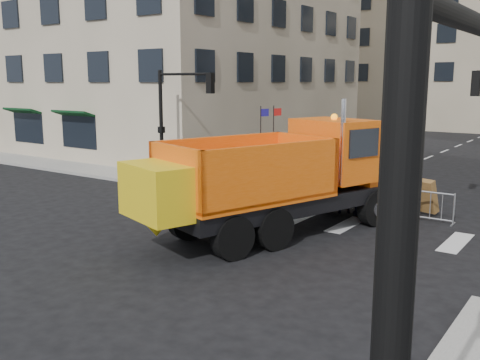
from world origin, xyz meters
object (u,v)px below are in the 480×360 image
Objects in this scene: plow_truck at (279,175)px; cop_b at (370,195)px; worker at (240,165)px; newspaper_box at (381,201)px; cop_a at (344,189)px; cop_c at (362,188)px.

cop_b is (1.60, 3.77, -1.12)m from plow_truck.
cop_b is 7.64m from worker.
plow_truck is 4.35m from newspaper_box.
worker is 1.48× the size of newspaper_box.
plow_truck is at bearing 37.49° from cop_a.
plow_truck is 6.19× the size of cop_a.
cop_c is (1.26, 3.77, -0.90)m from plow_truck.
newspaper_box is at bearing 130.67° from cop_a.
newspaper_box is at bearing -172.21° from cop_b.
cop_c reaches higher than worker.
plow_truck is 8.33m from worker.
plow_truck is 4.07m from cop_c.
cop_c is 1.88× the size of newspaper_box.
plow_truck is at bearing 42.35° from cop_c.
cop_c is at bearing -0.30° from plow_truck.
plow_truck is 10.51× the size of newspaper_box.
newspaper_box is (0.48, -0.15, -0.11)m from cop_b.
worker is (-7.31, 2.22, 0.15)m from cop_b.
cop_c is (-0.34, 0.00, 0.22)m from cop_b.
worker is 8.14m from newspaper_box.
cop_c reaches higher than cop_a.
cop_c reaches higher than newspaper_box.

